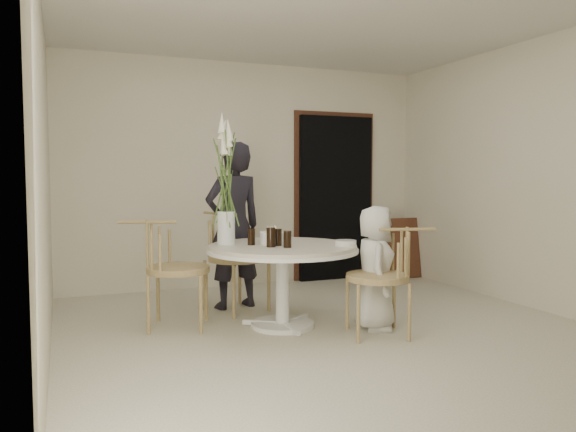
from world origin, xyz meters
name	(u,v)px	position (x,y,z in m)	size (l,w,h in m)	color
ground	(331,330)	(0.00, 0.00, 0.00)	(4.50, 4.50, 0.00)	beige
room_shell	(332,142)	(0.00, 0.00, 1.62)	(4.50, 4.50, 4.50)	silver
doorway	(335,198)	(1.15, 2.19, 1.05)	(1.00, 0.10, 2.10)	black
door_trim	(334,194)	(1.15, 2.23, 1.11)	(1.12, 0.03, 2.22)	#51321B
table	(283,258)	(-0.35, 0.25, 0.62)	(1.33, 1.33, 0.73)	white
picture_frame	(399,248)	(1.95, 1.92, 0.39)	(0.59, 0.04, 0.79)	#51321B
chair_far	(228,246)	(-0.60, 1.11, 0.63)	(0.68, 0.70, 0.97)	tan
chair_right	(392,265)	(0.41, -0.33, 0.59)	(0.62, 0.60, 0.91)	tan
chair_left	(163,258)	(-1.33, 0.62, 0.62)	(0.67, 0.65, 0.96)	tan
girl	(234,226)	(-0.54, 1.12, 0.84)	(0.61, 0.40, 1.67)	black
boy	(375,268)	(0.37, -0.13, 0.54)	(0.53, 0.34, 1.08)	silver
birthday_cake	(272,238)	(-0.41, 0.34, 0.78)	(0.23, 0.23, 0.16)	silver
cola_tumbler_a	(271,237)	(-0.49, 0.15, 0.81)	(0.08, 0.08, 0.17)	black
cola_tumbler_b	(287,239)	(-0.38, 0.06, 0.80)	(0.07, 0.07, 0.14)	black
cola_tumbler_c	(251,237)	(-0.61, 0.35, 0.80)	(0.07, 0.07, 0.14)	black
cola_tumbler_d	(278,237)	(-0.41, 0.21, 0.80)	(0.07, 0.07, 0.15)	black
plate_stack	(345,243)	(0.14, 0.00, 0.75)	(0.19, 0.19, 0.05)	silver
flower_vase	(226,182)	(-0.80, 0.47, 1.28)	(0.16, 0.16, 1.16)	silver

